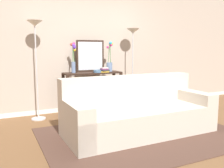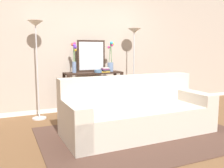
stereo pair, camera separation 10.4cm
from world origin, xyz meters
The scene contains 13 objects.
ground_plane centered at (0.00, 0.00, -0.01)m, with size 16.00×16.00×0.02m, color brown.
back_wall centered at (0.00, 2.01, 1.47)m, with size 12.00×0.15×2.94m.
area_rug centered at (0.07, 0.00, 0.01)m, with size 3.00×2.07×0.01m.
couch centered at (0.07, 0.17, 0.31)m, with size 2.33×0.98×0.88m.
console_table centered at (-0.14, 1.59, 0.58)m, with size 1.17×0.39×0.85m.
floor_lamp_left centered at (-1.23, 1.60, 1.43)m, with size 0.28×0.28×1.82m.
floor_lamp_right centered at (0.79, 1.60, 1.37)m, with size 0.28×0.28×1.74m.
wall_mirror centered at (-0.12, 1.76, 1.17)m, with size 0.59×0.02×0.64m.
vase_tall_flowers centered at (-0.52, 1.62, 1.14)m, with size 0.10×0.12×0.60m.
vase_short_flowers centered at (0.25, 1.60, 1.07)m, with size 0.13×0.13×0.62m.
fruit_bowl centered at (-0.08, 1.47, 0.87)m, with size 0.16×0.16×0.05m.
book_stack centered at (0.08, 1.48, 0.89)m, with size 0.19×0.17×0.09m.
book_row_under_console centered at (-0.50, 1.59, 0.06)m, with size 0.26×0.17×0.13m.
Camera 2 is at (-1.82, -3.12, 1.31)m, focal length 39.67 mm.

